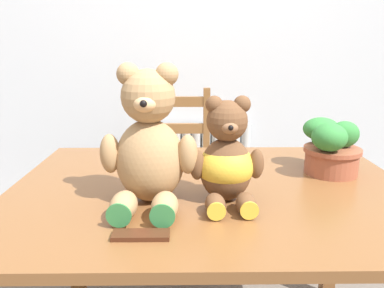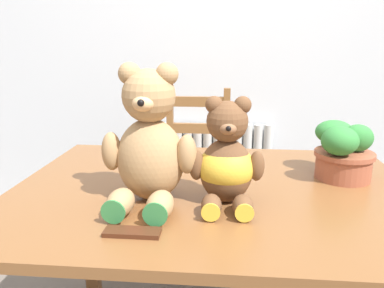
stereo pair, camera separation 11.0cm
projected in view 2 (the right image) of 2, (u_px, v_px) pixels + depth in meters
name	position (u px, v px, depth m)	size (l,w,h in m)	color
wall_back	(222.00, 34.00, 2.43)	(8.00, 0.04, 2.60)	silver
radiator	(217.00, 179.00, 2.62)	(0.75, 0.10, 0.71)	beige
dining_table	(213.00, 214.00, 1.27)	(1.34, 0.98, 0.77)	brown
wooden_chair_behind	(196.00, 179.00, 2.22)	(0.38, 0.45, 0.98)	brown
teddy_bear_left	(149.00, 144.00, 1.10)	(0.29, 0.29, 0.41)	tan
teddy_bear_right	(226.00, 162.00, 1.10)	(0.22, 0.23, 0.32)	brown
potted_plant	(342.00, 151.00, 1.31)	(0.20, 0.25, 0.20)	#9E5138
chocolate_bar	(132.00, 232.00, 0.93)	(0.14, 0.05, 0.01)	#472314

